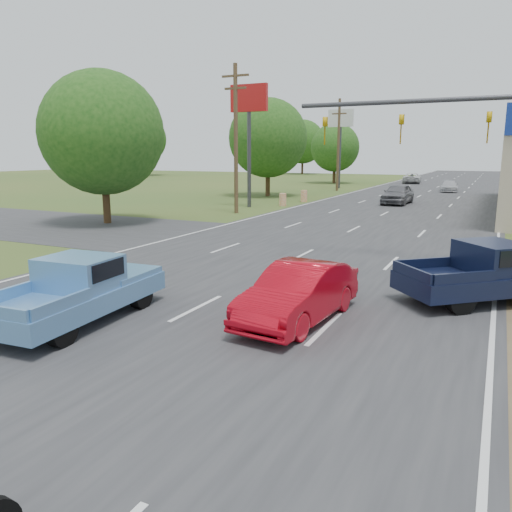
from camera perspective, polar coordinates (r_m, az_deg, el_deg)
The scene contains 20 objects.
main_road at distance 43.62m, azimuth 16.62°, elevation 5.76°, with size 15.00×180.00×0.02m, color #2D2D30.
cross_road at distance 22.39m, azimuth 7.13°, elevation 1.01°, with size 120.00×10.00×0.02m, color #2D2D30.
utility_pole_5 at distance 35.03m, azimuth -2.33°, elevation 13.60°, with size 2.00×0.28×10.00m.
utility_pole_6 at distance 57.31m, azimuth 9.40°, elevation 12.68°, with size 2.00×0.28×10.00m.
tree_0 at distance 31.10m, azimuth -17.16°, elevation 13.27°, with size 7.14×7.14×8.84m.
tree_1 at distance 49.36m, azimuth 1.38°, elevation 13.32°, with size 7.56×7.56×9.36m.
tree_2 at distance 72.06m, azimuth 9.01°, elevation 12.15°, with size 6.72×6.72×8.32m.
tree_4 at distance 99.60m, azimuth -12.92°, elevation 12.89°, with size 9.24×9.24×11.44m.
tree_6 at distance 104.66m, azimuth 5.36°, elevation 12.88°, with size 8.82×8.82×10.92m.
barrel_2 at distance 40.16m, azimuth 3.08°, elevation 6.46°, with size 0.56×0.56×1.00m, color orange.
barrel_3 at distance 43.75m, azimuth 5.50°, elevation 6.84°, with size 0.56×0.56×1.00m, color orange.
pole_sign_left_near at distance 39.14m, azimuth -0.81°, elevation 16.12°, with size 3.00×0.35×9.20m.
pole_sign_left_far at distance 61.49m, azimuth 9.64°, elevation 14.32°, with size 3.00×0.35×9.20m.
signal_mast at distance 19.90m, azimuth 22.97°, elevation 12.76°, with size 9.12×0.40×7.00m.
red_convertible at distance 12.35m, azimuth 4.91°, elevation -4.32°, with size 1.51×4.32×1.42m, color #AF0815.
blue_pickup at distance 13.12m, azimuth -19.33°, elevation -3.50°, with size 2.25×5.03×1.63m.
navy_pickup at distance 15.49m, azimuth 25.46°, elevation -1.63°, with size 5.09×4.81×1.68m.
distant_car_grey at distance 43.02m, azimuth 15.88°, elevation 6.83°, with size 1.98×4.93×1.68m, color slate.
distant_car_silver at distance 58.90m, azimuth 21.23°, elevation 7.45°, with size 1.75×4.29×1.25m, color #BCBCC1.
distant_car_white at distance 74.33m, azimuth 17.40°, elevation 8.48°, with size 2.35×5.09×1.42m, color silver.
Camera 1 is at (7.07, -2.85, 4.09)m, focal length 35.00 mm.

